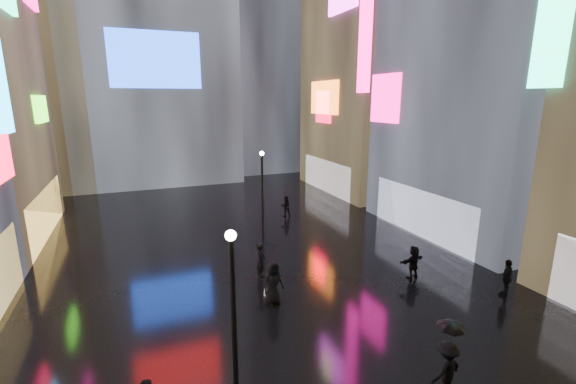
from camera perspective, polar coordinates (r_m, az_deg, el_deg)
ground at (r=23.86m, az=-7.21°, el=-7.48°), size 140.00×140.00×0.00m
building_right_far at (r=38.55m, az=13.13°, el=21.40°), size 10.28×12.00×28.00m
tower_flank_right at (r=50.45m, az=-5.28°, el=23.23°), size 12.00×12.00×34.00m
tower_flank_left at (r=44.65m, az=-34.44°, el=17.09°), size 10.00×10.00×26.00m
lamp_near at (r=11.21m, az=-8.11°, el=-16.55°), size 0.30×0.30×5.20m
lamp_far at (r=25.91m, az=-3.83°, el=1.11°), size 0.30×0.30×5.20m
pedestrian_2 at (r=13.16m, az=22.37°, el=-23.15°), size 1.25×0.86×1.78m
pedestrian_3 at (r=19.97m, az=29.69°, el=-10.96°), size 1.08×0.77×1.70m
pedestrian_4 at (r=16.80m, az=-2.22°, el=-13.29°), size 1.02×0.76×1.90m
pedestrian_5 at (r=20.00m, az=18.09°, el=-9.84°), size 1.57×0.71×1.63m
pedestrian_6 at (r=18.96m, az=-4.03°, el=-10.18°), size 0.75×0.79×1.81m
pedestrian_7 at (r=28.70m, az=-0.32°, el=-2.11°), size 0.84×0.72×1.52m
umbrella_1 at (r=12.47m, az=22.91°, el=-18.53°), size 0.92×0.92×0.70m
umbrella_2 at (r=16.22m, az=-2.26°, el=-8.93°), size 1.19×1.18×0.87m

